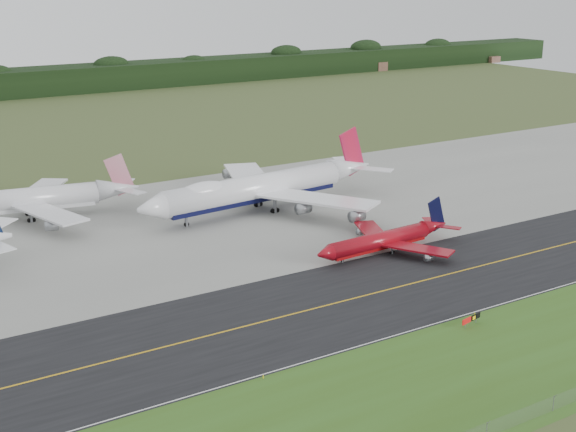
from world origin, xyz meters
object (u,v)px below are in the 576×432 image
(jet_red_737, at_px, (386,239))
(jet_star_tail, at_px, (28,200))
(taxiway_sign, at_px, (471,319))
(jet_ba_747, at_px, (261,187))

(jet_red_737, distance_m, jet_star_tail, 83.01)
(jet_red_737, height_order, jet_star_tail, jet_star_tail)
(taxiway_sign, bearing_deg, jet_ba_747, 86.64)
(jet_ba_747, distance_m, jet_star_tail, 53.99)
(taxiway_sign, bearing_deg, jet_star_tail, 114.63)
(jet_ba_747, relative_size, taxiway_sign, 14.39)
(jet_red_737, bearing_deg, jet_star_tail, 131.97)
(jet_ba_747, distance_m, taxiway_sign, 74.72)
(jet_ba_747, distance_m, jet_red_737, 39.61)
(jet_ba_747, xyz_separation_m, jet_star_tail, (-48.94, 22.77, -1.22))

